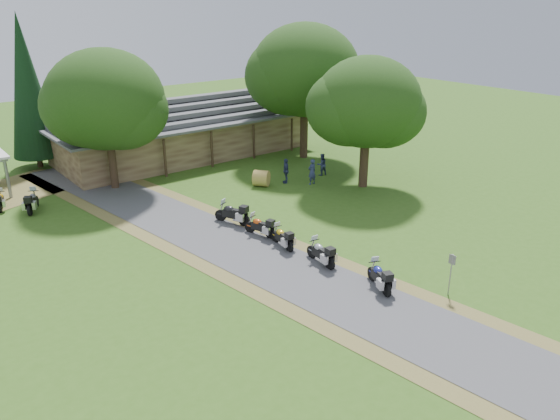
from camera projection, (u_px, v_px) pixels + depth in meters
ground at (323, 287)px, 25.02m from camera, size 120.00×120.00×0.00m
driveway at (263, 260)px, 27.67m from camera, size 51.95×51.95×0.00m
lodge at (183, 126)px, 45.19m from camera, size 21.40×9.40×4.90m
motorcycle_row_a at (379, 275)px, 24.74m from camera, size 1.30×2.03×1.32m
motorcycle_row_b at (321, 252)px, 27.04m from camera, size 0.80×1.96×1.31m
motorcycle_row_c at (282, 236)px, 28.87m from camera, size 0.77×1.84×1.23m
motorcycle_row_d at (260, 225)px, 30.22m from camera, size 1.08×1.94×1.26m
motorcycle_row_e at (232, 212)px, 31.83m from camera, size 1.46×2.15×1.41m
motorcycle_carport_a at (0, 200)px, 34.12m from camera, size 1.07×1.84×1.20m
motorcycle_carport_b at (32, 200)px, 33.74m from camera, size 1.53×2.08×1.38m
person_a at (312, 169)px, 38.46m from camera, size 0.63×0.46×2.16m
person_b at (322, 163)px, 40.47m from camera, size 0.61×0.49×1.93m
person_c at (286, 169)px, 38.76m from camera, size 0.68×0.73×2.10m
hay_bale at (261, 178)px, 38.26m from camera, size 1.54×1.52×1.14m
sign_post at (450, 275)px, 24.09m from camera, size 0.36×0.06×1.98m
oak_lodge_left at (107, 117)px, 36.29m from camera, size 7.81×7.81×9.93m
oak_lodge_right at (305, 88)px, 43.37m from camera, size 8.56×8.56×11.41m
oak_driveway at (366, 119)px, 36.70m from camera, size 7.16×7.16×9.54m
cedar_near at (28, 93)px, 40.66m from camera, size 3.55×3.55×11.57m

